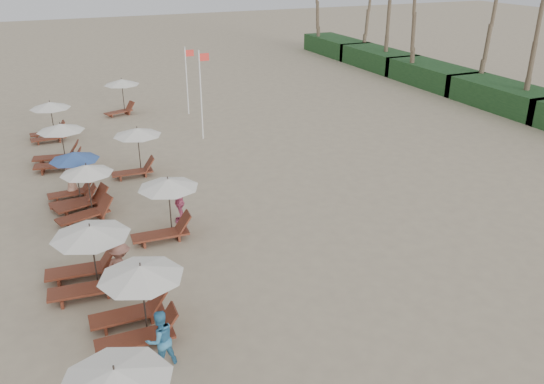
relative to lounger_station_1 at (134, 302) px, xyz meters
name	(u,v)px	position (x,y,z in m)	size (l,w,h in m)	color
ground	(309,297)	(5.19, -0.35, -1.04)	(160.00, 160.00, 0.00)	tan
shrub_hedge	(504,96)	(27.19, 14.15, -0.24)	(3.20, 53.00, 1.60)	#193D1C
lounger_station_1	(134,302)	(0.00, 0.00, 0.00)	(2.73, 2.34, 2.13)	brown
lounger_station_2	(85,258)	(-0.95, 2.99, -0.01)	(2.87, 2.44, 2.09)	brown
lounger_station_3	(82,193)	(-0.43, 8.38, -0.07)	(2.59, 2.45, 2.11)	brown
lounger_station_4	(72,178)	(-0.67, 9.86, 0.05)	(2.37, 2.03, 2.22)	brown
lounger_station_5	(57,147)	(-0.91, 14.57, -0.04)	(2.76, 2.36, 2.13)	brown
lounger_station_6	(48,121)	(-1.02, 19.20, 0.06)	(2.47, 2.19, 2.12)	brown
inland_station_0	(164,205)	(2.12, 5.25, 0.29)	(2.77, 2.24, 2.22)	brown
inland_station_1	(135,146)	(2.37, 11.94, 0.37)	(2.63, 2.24, 2.22)	brown
inland_station_2	(120,92)	(3.57, 22.88, 0.42)	(2.59, 2.24, 2.22)	brown
beachgoer_mid_a	(160,339)	(0.34, -1.53, -0.23)	(0.78, 0.61, 1.61)	teal
beachgoer_mid_b	(121,268)	(0.02, 2.22, -0.17)	(1.12, 0.65, 1.74)	#975D4D
beachgoer_far_a	(179,202)	(2.94, 6.33, -0.19)	(0.99, 0.41, 1.68)	#BE4C6F
beachgoer_far_b	(71,178)	(-0.66, 10.66, -0.25)	(0.77, 0.50, 1.58)	tan
flag_pole_near	(201,91)	(6.87, 15.93, 1.67)	(0.59, 0.08, 4.92)	silver
flag_pole_far	(187,77)	(7.53, 21.19, 1.33)	(0.60, 0.08, 4.26)	silver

